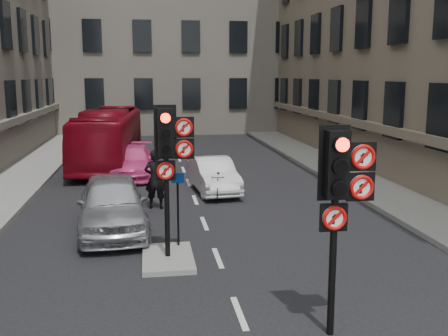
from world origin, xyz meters
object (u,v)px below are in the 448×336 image
object	(u,v)px
motorcycle	(218,187)
motorcyclist	(155,179)
bus_red	(109,137)
car_pink	(132,162)
car_silver	(112,204)
signal_far	(170,148)
info_sign	(178,199)
signal_near	(341,187)
car_white	(214,175)

from	to	relation	value
motorcycle	motorcyclist	bearing A→B (deg)	-148.16
bus_red	motorcycle	xyz separation A→B (m)	(4.27, -7.78, -0.90)
car_pink	motorcyclist	world-z (taller)	motorcyclist
motorcycle	car_silver	bearing A→B (deg)	-126.64
signal_far	info_sign	bearing A→B (deg)	73.90
motorcyclist	motorcycle	bearing A→B (deg)	-145.36
info_sign	car_pink	bearing A→B (deg)	110.79
info_sign	signal_near	bearing A→B (deg)	-50.61
signal_near	info_sign	xyz separation A→B (m)	(-2.39, 4.74, -1.25)
signal_far	motorcycle	size ratio (longest dim) A/B	2.28
car_silver	car_pink	xyz separation A→B (m)	(0.32, 8.06, -0.14)
signal_far	motorcycle	bearing A→B (deg)	71.99
signal_near	bus_red	bearing A→B (deg)	105.60
signal_far	motorcycle	xyz separation A→B (m)	(1.93, 5.93, -2.23)
signal_near	info_sign	world-z (taller)	signal_near
car_white	motorcycle	size ratio (longest dim) A/B	2.48
car_silver	car_pink	distance (m)	8.07
car_silver	bus_red	distance (m)	11.13
car_pink	motorcycle	world-z (taller)	car_pink
car_white	bus_red	distance (m)	7.79
car_pink	bus_red	world-z (taller)	bus_red
motorcycle	bus_red	bearing A→B (deg)	128.42
signal_far	info_sign	world-z (taller)	signal_far
car_pink	info_sign	size ratio (longest dim) A/B	2.41
car_pink	info_sign	xyz separation A→B (m)	(1.42, -9.95, 0.67)
car_silver	motorcyclist	distance (m)	2.71
bus_red	motorcyclist	bearing A→B (deg)	-72.75
signal_near	car_white	size ratio (longest dim) A/B	0.92
car_white	bus_red	xyz separation A→B (m)	(-4.27, 6.47, 0.73)
signal_near	motorcyclist	distance (m)	9.61
motorcyclist	bus_red	bearing A→B (deg)	-64.13
car_silver	motorcycle	xyz separation A→B (m)	(3.45, 3.30, -0.32)
motorcycle	signal_far	bearing A→B (deg)	-98.35
bus_red	car_white	bearing A→B (deg)	-52.71
car_silver	motorcycle	size ratio (longest dim) A/B	2.97
motorcycle	motorcyclist	xyz separation A→B (m)	(-2.20, -0.90, 0.52)
signal_far	car_white	world-z (taller)	signal_far
motorcyclist	car_pink	bearing A→B (deg)	-68.20
car_silver	motorcycle	world-z (taller)	car_silver
signal_near	motorcycle	world-z (taller)	signal_near
info_sign	car_white	bearing A→B (deg)	87.89
motorcycle	info_sign	bearing A→B (deg)	-98.62
signal_near	motorcycle	xyz separation A→B (m)	(-0.67, 9.93, -2.11)
signal_far	bus_red	distance (m)	13.98
signal_far	bus_red	world-z (taller)	signal_far
bus_red	motorcycle	bearing A→B (deg)	-57.39
car_silver	car_white	bearing A→B (deg)	48.40
motorcycle	motorcyclist	distance (m)	2.44
bus_red	motorcyclist	world-z (taller)	bus_red
signal_far	info_sign	xyz separation A→B (m)	(0.21, 0.74, -1.37)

